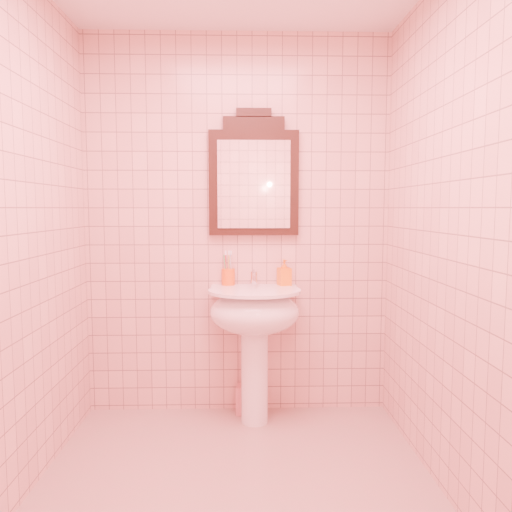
{
  "coord_description": "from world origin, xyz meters",
  "views": [
    {
      "loc": [
        0.03,
        -2.21,
        1.37
      ],
      "look_at": [
        0.11,
        0.55,
        1.1
      ],
      "focal_mm": 35.0,
      "sensor_mm": 36.0,
      "label": 1
    }
  ],
  "objects_px": {
    "mirror": "(254,177)",
    "toothbrush_cup": "(228,277)",
    "soap_dispenser": "(284,272)",
    "towel": "(249,400)",
    "pedestal_sink": "(255,321)"
  },
  "relations": [
    {
      "from": "mirror",
      "to": "toothbrush_cup",
      "type": "xyz_separation_m",
      "value": [
        -0.17,
        -0.02,
        -0.65
      ]
    },
    {
      "from": "mirror",
      "to": "soap_dispenser",
      "type": "height_order",
      "value": "mirror"
    },
    {
      "from": "toothbrush_cup",
      "to": "soap_dispenser",
      "type": "bearing_deg",
      "value": -2.86
    },
    {
      "from": "towel",
      "to": "toothbrush_cup",
      "type": "bearing_deg",
      "value": 162.41
    },
    {
      "from": "towel",
      "to": "mirror",
      "type": "bearing_deg",
      "value": 59.85
    },
    {
      "from": "toothbrush_cup",
      "to": "soap_dispenser",
      "type": "height_order",
      "value": "toothbrush_cup"
    },
    {
      "from": "toothbrush_cup",
      "to": "towel",
      "type": "height_order",
      "value": "toothbrush_cup"
    },
    {
      "from": "pedestal_sink",
      "to": "soap_dispenser",
      "type": "distance_m",
      "value": 0.38
    },
    {
      "from": "toothbrush_cup",
      "to": "soap_dispenser",
      "type": "distance_m",
      "value": 0.37
    },
    {
      "from": "pedestal_sink",
      "to": "toothbrush_cup",
      "type": "height_order",
      "value": "toothbrush_cup"
    },
    {
      "from": "toothbrush_cup",
      "to": "towel",
      "type": "bearing_deg",
      "value": -17.59
    },
    {
      "from": "pedestal_sink",
      "to": "soap_dispenser",
      "type": "relative_size",
      "value": 5.02
    },
    {
      "from": "mirror",
      "to": "soap_dispenser",
      "type": "relative_size",
      "value": 4.74
    },
    {
      "from": "mirror",
      "to": "soap_dispenser",
      "type": "bearing_deg",
      "value": -11.43
    },
    {
      "from": "toothbrush_cup",
      "to": "soap_dispenser",
      "type": "xyz_separation_m",
      "value": [
        0.37,
        -0.02,
        0.03
      ]
    }
  ]
}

